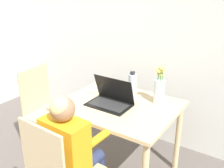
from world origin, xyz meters
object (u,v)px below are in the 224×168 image
(chair_spare, at_px, (46,111))
(flower_vase, at_px, (159,88))
(laptop, at_px, (111,98))
(water_bottle, at_px, (132,86))
(person_seated, at_px, (71,145))

(chair_spare, xyz_separation_m, flower_vase, (1.07, 0.32, 0.38))
(laptop, xyz_separation_m, water_bottle, (0.09, 0.20, 0.07))
(person_seated, height_order, water_bottle, person_seated)
(flower_vase, bearing_deg, laptop, -143.96)
(chair_spare, relative_size, laptop, 2.47)
(laptop, height_order, water_bottle, water_bottle)
(person_seated, bearing_deg, water_bottle, -90.37)
(laptop, bearing_deg, flower_vase, 36.30)
(chair_spare, xyz_separation_m, person_seated, (0.79, -0.49, 0.17))
(water_bottle, bearing_deg, flower_vase, 9.29)
(chair_spare, height_order, water_bottle, water_bottle)
(person_seated, height_order, laptop, person_seated)
(chair_spare, height_order, person_seated, person_seated)
(person_seated, xyz_separation_m, water_bottle, (0.04, 0.77, 0.19))
(laptop, bearing_deg, chair_spare, -173.88)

